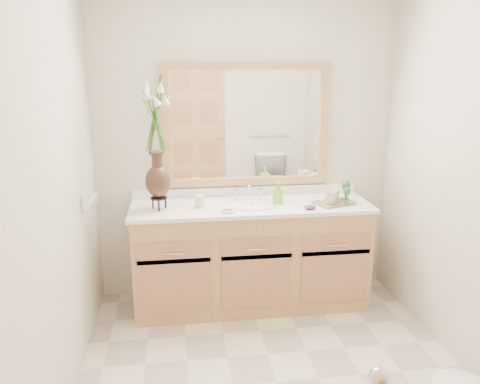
{
  "coord_description": "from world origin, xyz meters",
  "views": [
    {
      "loc": [
        -0.55,
        -2.39,
        1.85
      ],
      "look_at": [
        -0.14,
        0.65,
        1.03
      ],
      "focal_mm": 35.0,
      "sensor_mm": 36.0,
      "label": 1
    }
  ],
  "objects": [
    {
      "name": "floor",
      "position": [
        0.0,
        0.0,
        0.0
      ],
      "size": [
        2.6,
        2.6,
        0.0
      ],
      "primitive_type": "plane",
      "color": "beige",
      "rests_on": "ground"
    },
    {
      "name": "wall_back",
      "position": [
        0.0,
        1.3,
        1.2
      ],
      "size": [
        2.4,
        0.02,
        2.4
      ],
      "primitive_type": "cube",
      "color": "beige",
      "rests_on": "floor"
    },
    {
      "name": "wall_front",
      "position": [
        0.0,
        -1.3,
        1.2
      ],
      "size": [
        2.4,
        0.02,
        2.4
      ],
      "primitive_type": "cube",
      "color": "beige",
      "rests_on": "floor"
    },
    {
      "name": "wall_left",
      "position": [
        -1.2,
        0.0,
        1.2
      ],
      "size": [
        0.02,
        2.6,
        2.4
      ],
      "primitive_type": "cube",
      "color": "beige",
      "rests_on": "floor"
    },
    {
      "name": "vanity",
      "position": [
        0.0,
        1.01,
        0.4
      ],
      "size": [
        1.8,
        0.55,
        0.8
      ],
      "color": "tan",
      "rests_on": "floor"
    },
    {
      "name": "counter",
      "position": [
        0.0,
        1.01,
        0.82
      ],
      "size": [
        1.84,
        0.57,
        0.03
      ],
      "primitive_type": "cube",
      "color": "white",
      "rests_on": "vanity"
    },
    {
      "name": "sink",
      "position": [
        0.0,
        1.0,
        0.78
      ],
      "size": [
        0.38,
        0.34,
        0.23
      ],
      "color": "white",
      "rests_on": "counter"
    },
    {
      "name": "mirror",
      "position": [
        0.0,
        1.28,
        1.41
      ],
      "size": [
        1.32,
        0.04,
        0.97
      ],
      "color": "white",
      "rests_on": "wall_back"
    },
    {
      "name": "switch_plate",
      "position": [
        -1.19,
        0.76,
        0.98
      ],
      "size": [
        0.02,
        0.12,
        0.12
      ],
      "primitive_type": "cube",
      "color": "white",
      "rests_on": "wall_left"
    },
    {
      "name": "door",
      "position": [
        -0.3,
        -1.29,
        1.0
      ],
      "size": [
        0.8,
        0.03,
        2.0
      ],
      "primitive_type": "cube",
      "color": "tan",
      "rests_on": "floor"
    },
    {
      "name": "flower_vase",
      "position": [
        -0.7,
        0.98,
        1.44
      ],
      "size": [
        0.22,
        0.22,
        0.89
      ],
      "rotation": [
        0.0,
        0.0,
        -0.08
      ],
      "color": "black",
      "rests_on": "counter"
    },
    {
      "name": "tumbler",
      "position": [
        -0.4,
        1.0,
        0.88
      ],
      "size": [
        0.07,
        0.07,
        0.09
      ],
      "primitive_type": "cylinder",
      "color": "beige",
      "rests_on": "counter"
    },
    {
      "name": "soap_dish",
      "position": [
        -0.2,
        0.84,
        0.84
      ],
      "size": [
        0.11,
        0.11,
        0.04
      ],
      "color": "beige",
      "rests_on": "counter"
    },
    {
      "name": "soap_bottle",
      "position": [
        0.21,
        1.02,
        0.91
      ],
      "size": [
        0.08,
        0.08,
        0.15
      ],
      "primitive_type": "imported",
      "rotation": [
        0.0,
        0.0,
        -0.17
      ],
      "color": "#73D532",
      "rests_on": "counter"
    },
    {
      "name": "purple_dish",
      "position": [
        0.41,
        0.83,
        0.85
      ],
      "size": [
        0.1,
        0.08,
        0.03
      ],
      "primitive_type": "ellipsoid",
      "rotation": [
        0.0,
        0.0,
        -0.13
      ],
      "color": "#53236B",
      "rests_on": "counter"
    },
    {
      "name": "tray",
      "position": [
        0.64,
        0.95,
        0.84
      ],
      "size": [
        0.34,
        0.28,
        0.01
      ],
      "primitive_type": "cube",
      "rotation": [
        0.0,
        0.0,
        0.37
      ],
      "color": "brown",
      "rests_on": "counter"
    },
    {
      "name": "mug_left",
      "position": [
        0.59,
        0.9,
        0.9
      ],
      "size": [
        0.13,
        0.13,
        0.1
      ],
      "primitive_type": "imported",
      "rotation": [
        0.0,
        0.0,
        0.33
      ],
      "color": "beige",
      "rests_on": "tray"
    },
    {
      "name": "mug_right",
      "position": [
        0.65,
        0.99,
        0.89
      ],
      "size": [
        0.13,
        0.13,
        0.09
      ],
      "primitive_type": "imported",
      "rotation": [
        0.0,
        0.0,
        0.7
      ],
      "color": "beige",
      "rests_on": "tray"
    },
    {
      "name": "goblet_front",
      "position": [
        0.72,
        0.89,
        0.93
      ],
      "size": [
        0.06,
        0.06,
        0.13
      ],
      "color": "#246D33",
      "rests_on": "tray"
    },
    {
      "name": "goblet_back",
      "position": [
        0.75,
        1.01,
        0.95
      ],
      "size": [
        0.07,
        0.07,
        0.15
      ],
      "color": "#246D33",
      "rests_on": "tray"
    }
  ]
}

